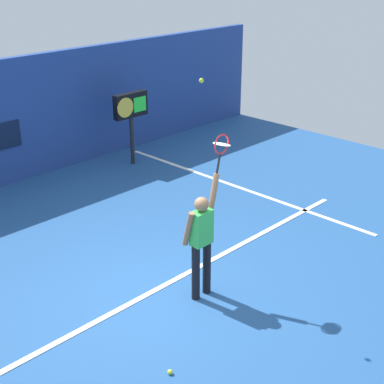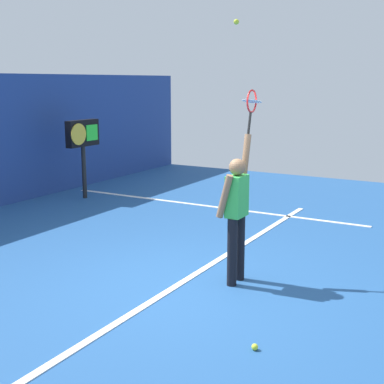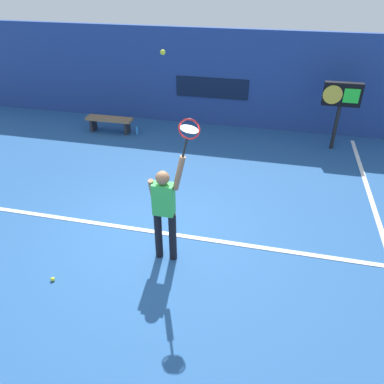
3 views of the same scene
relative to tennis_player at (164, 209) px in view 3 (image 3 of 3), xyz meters
The scene contains 12 objects.
ground_plane 1.20m from the tennis_player, 130.81° to the left, with size 18.00×18.00×0.00m, color #23518C.
back_wall 6.47m from the tennis_player, 93.74° to the left, with size 18.00×0.20×2.83m, color navy.
sponsor_banner_center 6.34m from the tennis_player, 93.81° to the left, with size 2.20×0.03×0.60m, color #0C1933.
court_baseline 1.25m from the tennis_player, 124.55° to the left, with size 10.00×0.10×0.01m, color white.
court_sideline 4.65m from the tennis_player, 33.24° to the left, with size 0.10×7.00×0.01m, color white.
tennis_player is the anchor object (origin of this frame).
tennis_racket 1.43m from the tennis_player, ahead, with size 0.37×0.27×0.63m.
tennis_ball 2.39m from the tennis_player, 52.36° to the left, with size 0.07×0.07×0.07m, color #CCE033.
scoreboard_clock 6.22m from the tennis_player, 59.45° to the left, with size 0.96×0.20×1.81m.
court_bench 6.04m from the tennis_player, 123.00° to the left, with size 1.40×0.36×0.45m.
water_bottle 5.65m from the tennis_player, 115.63° to the left, with size 0.07×0.07×0.24m, color #338CD8.
spare_ball 2.13m from the tennis_player, 148.81° to the right, with size 0.07×0.07×0.07m, color #CCE033.
Camera 3 is at (1.99, -5.20, 4.37)m, focal length 34.86 mm.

